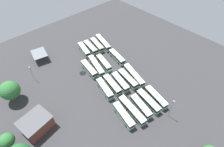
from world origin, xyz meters
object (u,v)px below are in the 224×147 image
object	(u,v)px
bus_row0_slot3	(97,45)
bus_row2_slot4	(134,75)
bus_row1_slot1	(96,66)
bus_row2_slot1	(112,85)
bus_row1_slot0	(89,69)
lamp_post_mid_lot	(32,73)
bus_row2_slot2	(120,82)
tree_northwest	(10,90)
bus_row2_slot3	(128,79)
bus_row3_slot3	(148,101)
maintenance_shelter	(39,53)
lamp_post_near_entrance	(171,108)
bus_row3_slot4	(156,97)
bus_row3_slot1	(132,110)
bus_row0_slot2	(90,47)
bus_row1_slot2	(104,63)
depot_building	(36,124)
bus_row0_slot1	(84,50)
tree_south_edge	(7,140)
bus_row3_slot0	(124,115)
bus_row1_slot4	(117,57)
bus_row0_slot4	(103,42)
bus_row2_slot0	(105,89)

from	to	relation	value
bus_row0_slot3	bus_row2_slot4	distance (m)	29.08
bus_row1_slot1	bus_row2_slot1	size ratio (longest dim) A/B	1.24
bus_row1_slot0	bus_row0_slot3	bearing A→B (deg)	129.47
lamp_post_mid_lot	bus_row2_slot4	bearing A→B (deg)	48.43
bus_row2_slot2	tree_northwest	size ratio (longest dim) A/B	1.16
bus_row2_slot3	bus_row3_slot3	world-z (taller)	same
bus_row3_slot3	maintenance_shelter	distance (m)	57.72
lamp_post_mid_lot	lamp_post_near_entrance	distance (m)	59.28
bus_row3_slot4	bus_row3_slot1	bearing A→B (deg)	-102.49
bus_row3_slot4	bus_row1_slot1	bearing A→B (deg)	-169.21
bus_row0_slot2	bus_row1_slot1	size ratio (longest dim) A/B	0.81
bus_row1_slot2	lamp_post_near_entrance	bearing A→B (deg)	-0.63
bus_row3_slot1	depot_building	world-z (taller)	depot_building
bus_row0_slot1	bus_row1_slot2	xyz separation A→B (m)	(14.90, 0.75, 0.00)
bus_row0_slot1	bus_row0_slot2	distance (m)	3.71
bus_row0_slot1	bus_row2_slot3	bearing A→B (deg)	3.22
bus_row0_slot2	tree_south_edge	bearing A→B (deg)	-64.98
bus_row3_slot0	bus_row3_slot4	xyz separation A→B (m)	(3.05, 15.39, -0.00)
bus_row0_slot2	bus_row3_slot4	xyz separation A→B (m)	(44.00, -0.95, 0.00)
bus_row0_slot3	bus_row1_slot4	distance (m)	14.79
bus_row0_slot2	bus_row3_slot1	distance (m)	43.28
bus_row0_slot3	lamp_post_near_entrance	xyz separation A→B (m)	(51.19, -7.29, 3.41)
bus_row1_slot2	depot_building	distance (m)	39.66
bus_row2_slot3	lamp_post_near_entrance	bearing A→B (deg)	-3.44
bus_row2_slot1	bus_row0_slot4	bearing A→B (deg)	146.73
depot_building	lamp_post_mid_lot	xyz separation A→B (m)	(-23.07, 9.71, 1.64)
tree_south_edge	bus_row2_slot0	bearing A→B (deg)	85.64
bus_row1_slot2	tree_south_edge	xyz separation A→B (m)	(9.53, -48.04, 3.29)
bus_row0_slot2	bus_row1_slot2	world-z (taller)	same
bus_row0_slot2	bus_row0_slot1	bearing A→B (deg)	-100.24
bus_row0_slot3	bus_row0_slot4	xyz separation A→B (m)	(0.50, 3.82, 0.00)
bus_row0_slot3	lamp_post_mid_lot	bearing A→B (deg)	-91.19
bus_row0_slot2	bus_row1_slot1	bearing A→B (deg)	-27.29
bus_row1_slot1	bus_row2_slot4	bearing A→B (deg)	27.32
bus_row0_slot2	bus_row1_slot1	xyz separation A→B (m)	(13.22, -6.82, 0.00)
bus_row1_slot2	depot_building	size ratio (longest dim) A/B	1.01
bus_row1_slot2	bus_row2_slot2	xyz separation A→B (m)	(14.22, -2.83, -0.00)
bus_row1_slot1	bus_row2_slot4	xyz separation A→B (m)	(16.38, 8.46, 0.00)
bus_row1_slot0	lamp_post_near_entrance	distance (m)	39.99
bus_row2_slot0	bus_row3_slot4	world-z (taller)	same
bus_row2_slot0	depot_building	size ratio (longest dim) A/B	0.99
bus_row2_slot4	lamp_post_mid_lot	bearing A→B (deg)	-131.57
bus_row2_slot0	bus_row2_slot4	world-z (taller)	same
bus_row0_slot3	bus_row0_slot4	size ratio (longest dim) A/B	0.83
bus_row0_slot1	bus_row0_slot4	world-z (taller)	same
bus_row0_slot4	bus_row1_slot2	size ratio (longest dim) A/B	1.22
bus_row2_slot0	bus_row2_slot3	size ratio (longest dim) A/B	0.95
bus_row0_slot2	bus_row3_slot4	world-z (taller)	same
bus_row1_slot2	tree_northwest	size ratio (longest dim) A/B	1.20
depot_building	lamp_post_near_entrance	size ratio (longest dim) A/B	1.19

